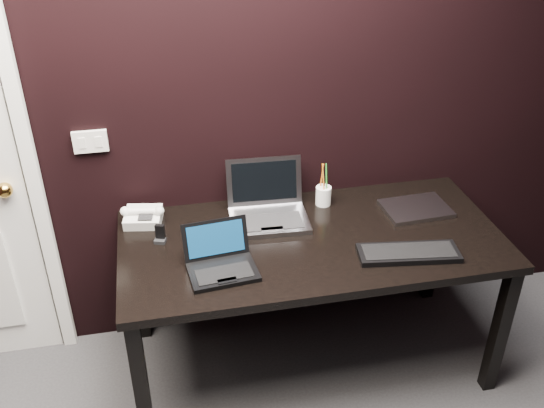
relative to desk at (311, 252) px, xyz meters
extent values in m
plane|color=black|center=(-0.30, 0.40, 0.64)|extent=(4.00, 0.00, 4.00)
cube|color=white|center=(-1.18, 0.37, 0.36)|extent=(0.06, 0.05, 2.11)
sphere|color=gold|center=(-1.30, 0.33, 0.29)|extent=(0.07, 0.07, 0.07)
cube|color=silver|center=(-0.92, 0.39, 0.46)|extent=(0.15, 0.02, 0.10)
cube|color=silver|center=(-0.95, 0.38, 0.46)|extent=(0.03, 0.01, 0.05)
cube|color=silver|center=(-0.88, 0.38, 0.46)|extent=(0.03, 0.01, 0.05)
cube|color=black|center=(0.00, 0.00, 0.06)|extent=(1.70, 0.80, 0.04)
cube|color=black|center=(-0.80, -0.35, -0.31)|extent=(0.06, 0.06, 0.70)
cube|color=black|center=(0.80, -0.35, -0.31)|extent=(0.06, 0.06, 0.70)
cube|color=black|center=(-0.80, 0.35, -0.31)|extent=(0.06, 0.06, 0.70)
cube|color=black|center=(0.80, 0.35, -0.31)|extent=(0.06, 0.06, 0.70)
cube|color=black|center=(-0.42, -0.18, 0.09)|extent=(0.29, 0.22, 0.02)
cube|color=black|center=(-0.42, -0.21, 0.10)|extent=(0.23, 0.13, 0.00)
cube|color=black|center=(-0.42, -0.25, 0.10)|extent=(0.08, 0.04, 0.00)
cube|color=black|center=(-0.44, -0.06, 0.17)|extent=(0.28, 0.09, 0.16)
cube|color=#092949|center=(-0.44, -0.07, 0.18)|extent=(0.24, 0.07, 0.13)
cube|color=gray|center=(-0.16, 0.16, 0.09)|extent=(0.37, 0.28, 0.02)
cube|color=black|center=(-0.16, 0.13, 0.10)|extent=(0.30, 0.16, 0.00)
cube|color=#9C9BA1|center=(-0.17, 0.06, 0.10)|extent=(0.10, 0.05, 0.00)
cube|color=#9A999E|center=(-0.15, 0.32, 0.21)|extent=(0.36, 0.09, 0.22)
cube|color=black|center=(-0.15, 0.31, 0.21)|extent=(0.31, 0.07, 0.18)
cube|color=black|center=(0.37, -0.22, 0.09)|extent=(0.44, 0.20, 0.02)
cube|color=black|center=(0.37, -0.22, 0.10)|extent=(0.40, 0.17, 0.00)
cube|color=#9B9BA0|center=(0.54, 0.12, 0.09)|extent=(0.32, 0.24, 0.02)
cube|color=silver|center=(-0.73, 0.28, 0.11)|extent=(0.19, 0.18, 0.07)
cylinder|color=white|center=(-0.73, 0.27, 0.15)|extent=(0.16, 0.06, 0.03)
sphere|color=white|center=(-0.81, 0.28, 0.15)|extent=(0.05, 0.05, 0.05)
sphere|color=silver|center=(-0.66, 0.25, 0.15)|extent=(0.05, 0.05, 0.05)
cube|color=black|center=(-0.72, 0.23, 0.13)|extent=(0.07, 0.06, 0.01)
cube|color=black|center=(-0.66, 0.11, 0.12)|extent=(0.04, 0.03, 0.08)
cube|color=black|center=(-0.66, 0.10, 0.09)|extent=(0.06, 0.05, 0.02)
cylinder|color=white|center=(0.13, 0.27, 0.12)|extent=(0.09, 0.09, 0.09)
cylinder|color=#D45E14|center=(0.12, 0.28, 0.23)|extent=(0.01, 0.03, 0.14)
cylinder|color=#258B26|center=(0.14, 0.26, 0.23)|extent=(0.01, 0.02, 0.14)
cylinder|color=black|center=(0.13, 0.28, 0.23)|extent=(0.01, 0.02, 0.14)
cylinder|color=#C86312|center=(0.12, 0.26, 0.23)|extent=(0.01, 0.03, 0.14)
camera|label=1|loc=(-0.63, -2.15, 1.59)|focal=40.00mm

